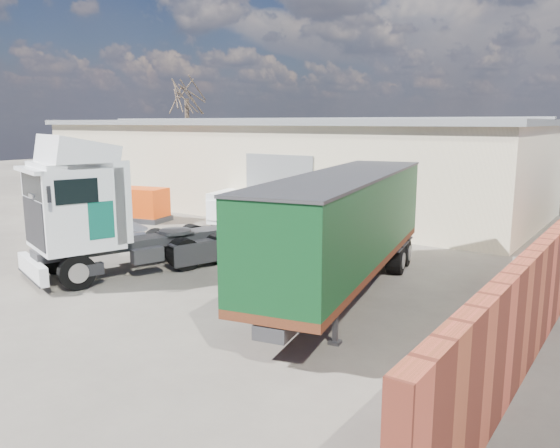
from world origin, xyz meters
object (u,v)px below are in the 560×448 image
Objects in this scene: bare_tree at (186,87)px; box_trailer at (346,222)px; panel_van at (238,206)px; tractor_unit at (102,217)px; orange_skip at (141,207)px.

box_trailer is at bearing -36.78° from bare_tree.
box_trailer is 2.56× the size of panel_van.
panel_van is at bearing 121.56° from tractor_unit.
bare_tree is 30.55m from box_trailer.
box_trailer is 12.95m from panel_van.
panel_van is at bearing 131.83° from box_trailer.
box_trailer reaches higher than orange_skip.
tractor_unit is 1.69× the size of panel_van.
bare_tree is 3.07× the size of orange_skip.
bare_tree is 2.16× the size of panel_van.
tractor_unit is at bearing -173.09° from box_trailer.
bare_tree reaches higher than orange_skip.
panel_van is (13.66, -10.37, -7.04)m from bare_tree.
box_trailer is at bearing -50.13° from panel_van.
bare_tree is at bearing 131.26° from box_trailer.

